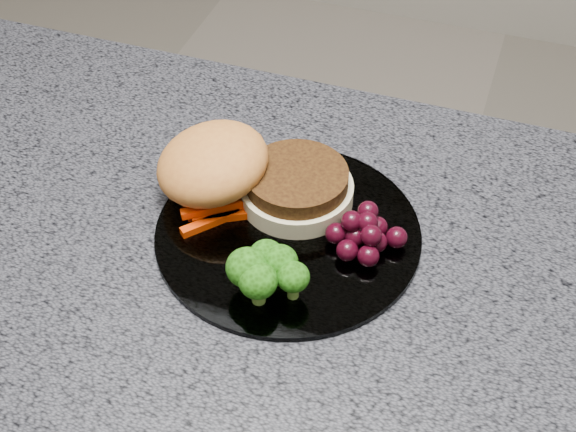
% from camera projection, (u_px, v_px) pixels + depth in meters
% --- Properties ---
extents(countertop, '(1.20, 0.60, 0.04)m').
position_uv_depth(countertop, '(377.00, 308.00, 0.75)').
color(countertop, '#484951').
rests_on(countertop, island_cabinet).
extents(plate, '(0.26, 0.26, 0.01)m').
position_uv_depth(plate, '(288.00, 233.00, 0.78)').
color(plate, white).
rests_on(plate, countertop).
extents(burger, '(0.22, 0.16, 0.06)m').
position_uv_depth(burger, '(243.00, 175.00, 0.80)').
color(burger, beige).
rests_on(burger, plate).
extents(carrot_sticks, '(0.07, 0.07, 0.02)m').
position_uv_depth(carrot_sticks, '(216.00, 211.00, 0.79)').
color(carrot_sticks, red).
rests_on(carrot_sticks, plate).
extents(broccoli, '(0.08, 0.06, 0.05)m').
position_uv_depth(broccoli, '(265.00, 269.00, 0.71)').
color(broccoli, olive).
rests_on(broccoli, plate).
extents(grape_bunch, '(0.08, 0.06, 0.04)m').
position_uv_depth(grape_bunch, '(364.00, 233.00, 0.76)').
color(grape_bunch, black).
rests_on(grape_bunch, plate).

